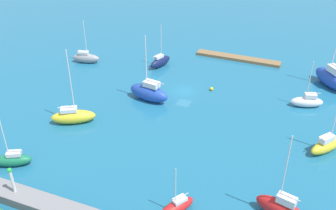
{
  "coord_description": "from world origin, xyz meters",
  "views": [
    {
      "loc": [
        -20.81,
        59.58,
        35.26
      ],
      "look_at": [
        0.0,
        7.93,
        1.5
      ],
      "focal_mm": 41.54,
      "sensor_mm": 36.0,
      "label": 1
    }
  ],
  "objects_px": {
    "sailboat_red_near_pier": "(177,206)",
    "mooring_buoy_yellow": "(212,89)",
    "sailboat_blue_center_basin": "(149,92)",
    "sailboat_green_outer_mooring": "(12,160)",
    "sailboat_yellow_west_end": "(73,116)",
    "sailboat_navy_lone_south": "(160,61)",
    "pier_dock": "(238,58)",
    "sailboat_gray_off_beacon": "(86,58)",
    "sailboat_yellow_east_end": "(327,145)",
    "harbor_beacon": "(12,178)",
    "sailboat_blue_lone_north": "(330,78)",
    "sailboat_red_along_channel": "(281,208)",
    "sailboat_white_mid_basin": "(307,101)"
  },
  "relations": [
    {
      "from": "sailboat_blue_center_basin",
      "to": "sailboat_green_outer_mooring",
      "type": "distance_m",
      "value": 25.53
    },
    {
      "from": "sailboat_blue_center_basin",
      "to": "sailboat_navy_lone_south",
      "type": "distance_m",
      "value": 14.01
    },
    {
      "from": "sailboat_navy_lone_south",
      "to": "sailboat_gray_off_beacon",
      "type": "xyz_separation_m",
      "value": [
        15.42,
        4.13,
        -0.03
      ]
    },
    {
      "from": "sailboat_navy_lone_south",
      "to": "sailboat_blue_lone_north",
      "type": "bearing_deg",
      "value": -64.77
    },
    {
      "from": "sailboat_red_along_channel",
      "to": "sailboat_blue_center_basin",
      "type": "bearing_deg",
      "value": -22.99
    },
    {
      "from": "sailboat_red_near_pier",
      "to": "mooring_buoy_yellow",
      "type": "height_order",
      "value": "sailboat_red_near_pier"
    },
    {
      "from": "pier_dock",
      "to": "harbor_beacon",
      "type": "bearing_deg",
      "value": 72.86
    },
    {
      "from": "sailboat_white_mid_basin",
      "to": "sailboat_red_along_channel",
      "type": "distance_m",
      "value": 27.34
    },
    {
      "from": "sailboat_yellow_east_end",
      "to": "harbor_beacon",
      "type": "bearing_deg",
      "value": 162.18
    },
    {
      "from": "sailboat_red_near_pier",
      "to": "sailboat_navy_lone_south",
      "type": "xyz_separation_m",
      "value": [
        17.6,
        -36.48,
        0.31
      ]
    },
    {
      "from": "pier_dock",
      "to": "sailboat_red_near_pier",
      "type": "height_order",
      "value": "sailboat_red_near_pier"
    },
    {
      "from": "sailboat_blue_center_basin",
      "to": "sailboat_gray_off_beacon",
      "type": "bearing_deg",
      "value": -18.11
    },
    {
      "from": "sailboat_navy_lone_south",
      "to": "mooring_buoy_yellow",
      "type": "relative_size",
      "value": 13.32
    },
    {
      "from": "sailboat_red_near_pier",
      "to": "sailboat_gray_off_beacon",
      "type": "distance_m",
      "value": 46.23
    },
    {
      "from": "sailboat_green_outer_mooring",
      "to": "sailboat_yellow_west_end",
      "type": "distance_m",
      "value": 12.36
    },
    {
      "from": "harbor_beacon",
      "to": "sailboat_gray_off_beacon",
      "type": "relative_size",
      "value": 0.4
    },
    {
      "from": "harbor_beacon",
      "to": "sailboat_blue_lone_north",
      "type": "relative_size",
      "value": 0.28
    },
    {
      "from": "sailboat_red_near_pier",
      "to": "mooring_buoy_yellow",
      "type": "distance_m",
      "value": 30.87
    },
    {
      "from": "sailboat_navy_lone_south",
      "to": "sailboat_yellow_west_end",
      "type": "bearing_deg",
      "value": -172.87
    },
    {
      "from": "sailboat_red_along_channel",
      "to": "mooring_buoy_yellow",
      "type": "relative_size",
      "value": 17.27
    },
    {
      "from": "pier_dock",
      "to": "sailboat_white_mid_basin",
      "type": "xyz_separation_m",
      "value": [
        -15.55,
        14.79,
        0.71
      ]
    },
    {
      "from": "sailboat_white_mid_basin",
      "to": "sailboat_yellow_west_end",
      "type": "distance_m",
      "value": 39.73
    },
    {
      "from": "sailboat_blue_center_basin",
      "to": "sailboat_red_along_channel",
      "type": "bearing_deg",
      "value": 151.55
    },
    {
      "from": "harbor_beacon",
      "to": "sailboat_blue_center_basin",
      "type": "xyz_separation_m",
      "value": [
        -5.18,
        -28.53,
        -1.86
      ]
    },
    {
      "from": "harbor_beacon",
      "to": "sailboat_navy_lone_south",
      "type": "bearing_deg",
      "value": -92.2
    },
    {
      "from": "sailboat_yellow_east_end",
      "to": "sailboat_navy_lone_south",
      "type": "distance_m",
      "value": 37.82
    },
    {
      "from": "sailboat_yellow_east_end",
      "to": "sailboat_red_along_channel",
      "type": "relative_size",
      "value": 0.9
    },
    {
      "from": "sailboat_yellow_east_end",
      "to": "sailboat_green_outer_mooring",
      "type": "relative_size",
      "value": 1.31
    },
    {
      "from": "sailboat_navy_lone_south",
      "to": "sailboat_blue_lone_north",
      "type": "height_order",
      "value": "sailboat_blue_lone_north"
    },
    {
      "from": "sailboat_red_near_pier",
      "to": "mooring_buoy_yellow",
      "type": "relative_size",
      "value": 10.11
    },
    {
      "from": "sailboat_red_along_channel",
      "to": "sailboat_yellow_west_end",
      "type": "bearing_deg",
      "value": 0.63
    },
    {
      "from": "sailboat_yellow_east_end",
      "to": "sailboat_yellow_west_end",
      "type": "distance_m",
      "value": 39.16
    },
    {
      "from": "harbor_beacon",
      "to": "sailboat_gray_off_beacon",
      "type": "distance_m",
      "value": 40.44
    },
    {
      "from": "sailboat_blue_lone_north",
      "to": "sailboat_yellow_west_end",
      "type": "relative_size",
      "value": 1.06
    },
    {
      "from": "sailboat_red_near_pier",
      "to": "sailboat_gray_off_beacon",
      "type": "xyz_separation_m",
      "value": [
        33.02,
        -32.35,
        0.28
      ]
    },
    {
      "from": "harbor_beacon",
      "to": "sailboat_white_mid_basin",
      "type": "relative_size",
      "value": 0.44
    },
    {
      "from": "sailboat_green_outer_mooring",
      "to": "sailboat_yellow_west_end",
      "type": "bearing_deg",
      "value": -125.01
    },
    {
      "from": "harbor_beacon",
      "to": "sailboat_red_along_channel",
      "type": "xyz_separation_m",
      "value": [
        -30.78,
        -9.43,
        -2.08
      ]
    },
    {
      "from": "sailboat_yellow_west_end",
      "to": "sailboat_green_outer_mooring",
      "type": "bearing_deg",
      "value": -127.83
    },
    {
      "from": "sailboat_gray_off_beacon",
      "to": "sailboat_white_mid_basin",
      "type": "height_order",
      "value": "sailboat_gray_off_beacon"
    },
    {
      "from": "sailboat_white_mid_basin",
      "to": "pier_dock",
      "type": "bearing_deg",
      "value": -61.67
    },
    {
      "from": "sailboat_yellow_east_end",
      "to": "sailboat_navy_lone_south",
      "type": "relative_size",
      "value": 1.16
    },
    {
      "from": "sailboat_yellow_east_end",
      "to": "sailboat_blue_lone_north",
      "type": "xyz_separation_m",
      "value": [
        0.5,
        -21.41,
        0.61
      ]
    },
    {
      "from": "sailboat_blue_center_basin",
      "to": "sailboat_gray_off_beacon",
      "type": "distance_m",
      "value": 21.19
    },
    {
      "from": "sailboat_green_outer_mooring",
      "to": "sailboat_white_mid_basin",
      "type": "relative_size",
      "value": 0.93
    },
    {
      "from": "mooring_buoy_yellow",
      "to": "sailboat_yellow_west_end",
      "type": "bearing_deg",
      "value": 46.58
    },
    {
      "from": "sailboat_green_outer_mooring",
      "to": "sailboat_yellow_west_end",
      "type": "relative_size",
      "value": 0.62
    },
    {
      "from": "pier_dock",
      "to": "sailboat_red_near_pier",
      "type": "distance_m",
      "value": 46.08
    },
    {
      "from": "pier_dock",
      "to": "sailboat_gray_off_beacon",
      "type": "bearing_deg",
      "value": 24.62
    },
    {
      "from": "sailboat_white_mid_basin",
      "to": "sailboat_yellow_east_end",
      "type": "bearing_deg",
      "value": 89.4
    }
  ]
}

